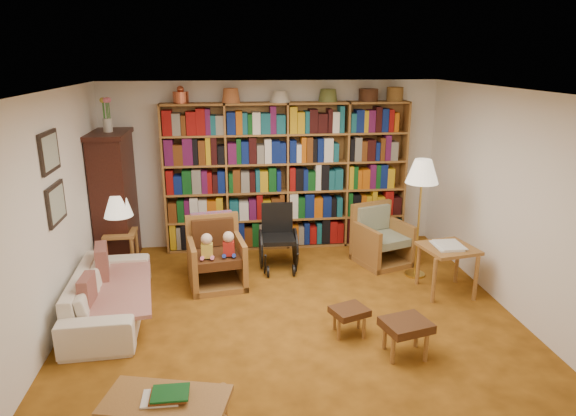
{
  "coord_description": "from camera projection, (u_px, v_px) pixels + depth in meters",
  "views": [
    {
      "loc": [
        -0.67,
        -5.12,
        2.84
      ],
      "look_at": [
        0.01,
        0.6,
        1.13
      ],
      "focal_mm": 32.0,
      "sensor_mm": 36.0,
      "label": 1
    }
  ],
  "objects": [
    {
      "name": "armchair_sage",
      "position": [
        381.0,
        240.0,
        7.33
      ],
      "size": [
        0.88,
        0.89,
        0.82
      ],
      "color": "#A47333",
      "rests_on": "floor"
    },
    {
      "name": "table_lamp",
      "position": [
        118.0,
        207.0,
        6.81
      ],
      "size": [
        0.39,
        0.39,
        0.53
      ],
      "color": "gold",
      "rests_on": "side_table_lamp"
    },
    {
      "name": "wall_right",
      "position": [
        517.0,
        205.0,
        5.69
      ],
      "size": [
        0.0,
        5.0,
        5.0
      ],
      "primitive_type": "plane",
      "rotation": [
        1.57,
        0.0,
        -1.57
      ],
      "color": "white",
      "rests_on": "floor"
    },
    {
      "name": "sofa_throw",
      "position": [
        114.0,
        291.0,
        5.76
      ],
      "size": [
        1.03,
        1.62,
        0.04
      ],
      "primitive_type": "cube",
      "rotation": [
        0.0,
        0.0,
        0.15
      ],
      "color": "beige",
      "rests_on": "sofa"
    },
    {
      "name": "armchair_leather",
      "position": [
        217.0,
        256.0,
        6.61
      ],
      "size": [
        0.8,
        0.83,
        0.88
      ],
      "color": "#A47333",
      "rests_on": "floor"
    },
    {
      "name": "cushion_left",
      "position": [
        103.0,
        267.0,
        6.03
      ],
      "size": [
        0.21,
        0.43,
        0.42
      ],
      "primitive_type": "cube",
      "rotation": [
        0.0,
        0.0,
        0.2
      ],
      "color": "maroon",
      "rests_on": "sofa"
    },
    {
      "name": "coffee_table",
      "position": [
        166.0,
        403.0,
        3.91
      ],
      "size": [
        1.04,
        0.69,
        0.39
      ],
      "color": "#A47333",
      "rests_on": "floor"
    },
    {
      "name": "side_table_papers",
      "position": [
        448.0,
        253.0,
        6.29
      ],
      "size": [
        0.7,
        0.7,
        0.63
      ],
      "color": "#A47333",
      "rests_on": "floor"
    },
    {
      "name": "footstool_a",
      "position": [
        349.0,
        313.0,
        5.39
      ],
      "size": [
        0.44,
        0.41,
        0.3
      ],
      "color": "#512F15",
      "rests_on": "floor"
    },
    {
      "name": "curio_cabinet",
      "position": [
        115.0,
        197.0,
        7.14
      ],
      "size": [
        0.5,
        0.95,
        2.4
      ],
      "color": "#34150E",
      "rests_on": "floor"
    },
    {
      "name": "cushion_right",
      "position": [
        88.0,
        294.0,
        5.36
      ],
      "size": [
        0.11,
        0.35,
        0.35
      ],
      "primitive_type": "cube",
      "rotation": [
        0.0,
        0.0,
        -0.01
      ],
      "color": "maroon",
      "rests_on": "sofa"
    },
    {
      "name": "wall_back",
      "position": [
        273.0,
        165.0,
        7.78
      ],
      "size": [
        5.0,
        0.0,
        5.0
      ],
      "primitive_type": "plane",
      "rotation": [
        1.57,
        0.0,
        0.0
      ],
      "color": "white",
      "rests_on": "floor"
    },
    {
      "name": "sofa",
      "position": [
        109.0,
        294.0,
        5.76
      ],
      "size": [
        1.9,
        0.82,
        0.55
      ],
      "primitive_type": "imported",
      "rotation": [
        0.0,
        0.0,
        1.62
      ],
      "color": "silver",
      "rests_on": "floor"
    },
    {
      "name": "wall_left",
      "position": [
        46.0,
        222.0,
        5.12
      ],
      "size": [
        0.0,
        5.0,
        5.0
      ],
      "primitive_type": "plane",
      "rotation": [
        1.57,
        0.0,
        1.57
      ],
      "color": "white",
      "rests_on": "floor"
    },
    {
      "name": "side_table_lamp",
      "position": [
        121.0,
        242.0,
        6.95
      ],
      "size": [
        0.42,
        0.42,
        0.56
      ],
      "color": "#A47333",
      "rests_on": "floor"
    },
    {
      "name": "wall_front",
      "position": [
        348.0,
        337.0,
        3.02
      ],
      "size": [
        5.0,
        0.0,
        5.0
      ],
      "primitive_type": "plane",
      "rotation": [
        -1.57,
        0.0,
        0.0
      ],
      "color": "white",
      "rests_on": "floor"
    },
    {
      "name": "footstool_b",
      "position": [
        406.0,
        327.0,
        4.99
      ],
      "size": [
        0.52,
        0.47,
        0.37
      ],
      "color": "#512F15",
      "rests_on": "floor"
    },
    {
      "name": "floor_lamp",
      "position": [
        422.0,
        176.0,
        6.53
      ],
      "size": [
        0.42,
        0.42,
        1.59
      ],
      "color": "gold",
      "rests_on": "floor"
    },
    {
      "name": "bookshelf",
      "position": [
        287.0,
        172.0,
        7.67
      ],
      "size": [
        3.6,
        0.3,
        2.42
      ],
      "color": "#A47333",
      "rests_on": "floor"
    },
    {
      "name": "ceiling",
      "position": [
        294.0,
        92.0,
        5.05
      ],
      "size": [
        5.0,
        5.0,
        0.0
      ],
      "primitive_type": "plane",
      "rotation": [
        3.14,
        0.0,
        0.0
      ],
      "color": "white",
      "rests_on": "wall_back"
    },
    {
      "name": "floor",
      "position": [
        293.0,
        319.0,
        5.76
      ],
      "size": [
        5.0,
        5.0,
        0.0
      ],
      "primitive_type": "plane",
      "color": "#9E5E18",
      "rests_on": "ground"
    },
    {
      "name": "wheelchair",
      "position": [
        278.0,
        239.0,
        7.1
      ],
      "size": [
        0.51,
        0.71,
        0.89
      ],
      "color": "black",
      "rests_on": "floor"
    },
    {
      "name": "framed_pictures",
      "position": [
        53.0,
        178.0,
        5.3
      ],
      "size": [
        0.03,
        0.52,
        0.97
      ],
      "color": "black",
      "rests_on": "wall_left"
    }
  ]
}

